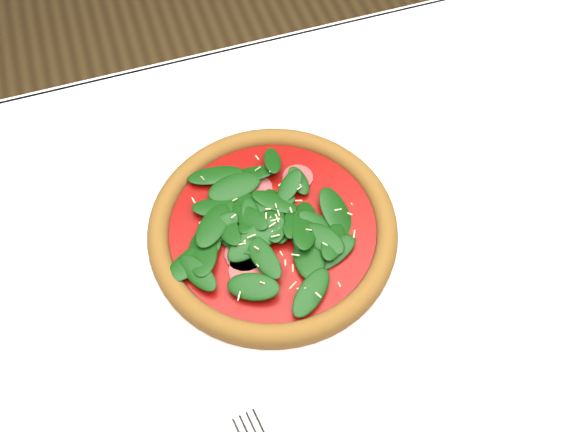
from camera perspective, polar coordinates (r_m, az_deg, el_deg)
name	(u,v)px	position (r m, az deg, el deg)	size (l,w,h in m)	color
ground	(309,426)	(1.49, 1.91, -18.13)	(6.00, 6.00, 0.00)	brown
dining_table	(323,302)	(0.87, 3.12, -7.65)	(1.21, 0.81, 0.75)	white
plate	(273,235)	(0.79, -1.34, -1.68)	(0.35, 0.35, 0.02)	silver
pizza	(273,226)	(0.78, -1.37, -0.93)	(0.37, 0.37, 0.04)	#935623
saucer_far	(523,101)	(0.99, 20.20, 9.60)	(0.12, 0.12, 0.01)	silver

